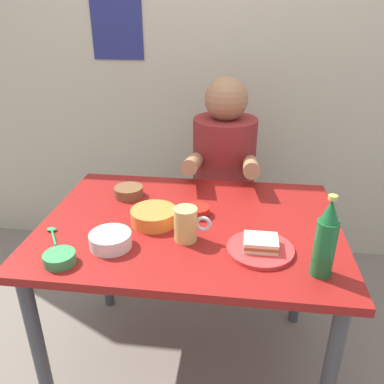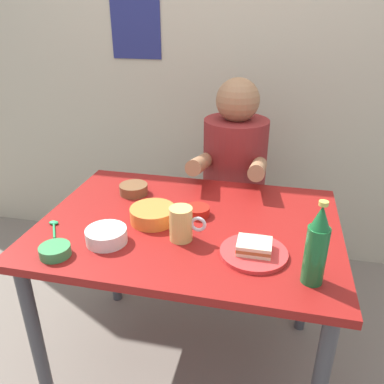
# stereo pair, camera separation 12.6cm
# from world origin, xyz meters

# --- Properties ---
(ground_plane) EXTENTS (6.00, 6.00, 0.00)m
(ground_plane) POSITION_xyz_m (0.00, 0.00, 0.00)
(ground_plane) COLOR slate
(wall_back) EXTENTS (4.40, 0.09, 2.60)m
(wall_back) POSITION_xyz_m (-0.00, 1.05, 1.30)
(wall_back) COLOR #BCB299
(wall_back) RESTS_ON ground
(dining_table) EXTENTS (1.10, 0.80, 0.74)m
(dining_table) POSITION_xyz_m (0.00, 0.00, 0.65)
(dining_table) COLOR maroon
(dining_table) RESTS_ON ground
(stool) EXTENTS (0.34, 0.34, 0.45)m
(stool) POSITION_xyz_m (0.09, 0.63, 0.35)
(stool) COLOR #4C4C51
(stool) RESTS_ON ground
(person_seated) EXTENTS (0.33, 0.56, 0.72)m
(person_seated) POSITION_xyz_m (0.09, 0.62, 0.77)
(person_seated) COLOR maroon
(person_seated) RESTS_ON stool
(plate_orange) EXTENTS (0.22, 0.22, 0.01)m
(plate_orange) POSITION_xyz_m (0.25, -0.16, 0.75)
(plate_orange) COLOR red
(plate_orange) RESTS_ON dining_table
(sandwich) EXTENTS (0.11, 0.09, 0.04)m
(sandwich) POSITION_xyz_m (0.25, -0.16, 0.77)
(sandwich) COLOR beige
(sandwich) RESTS_ON plate_orange
(beer_mug) EXTENTS (0.13, 0.08, 0.12)m
(beer_mug) POSITION_xyz_m (0.00, -0.12, 0.80)
(beer_mug) COLOR #D1BC66
(beer_mug) RESTS_ON dining_table
(beer_bottle) EXTENTS (0.06, 0.06, 0.26)m
(beer_bottle) POSITION_xyz_m (0.43, -0.26, 0.86)
(beer_bottle) COLOR #19602D
(beer_bottle) RESTS_ON dining_table
(rice_bowl_white) EXTENTS (0.14, 0.14, 0.05)m
(rice_bowl_white) POSITION_xyz_m (-0.24, -0.20, 0.77)
(rice_bowl_white) COLOR silver
(rice_bowl_white) RESTS_ON dining_table
(sambal_bowl_red) EXTENTS (0.10, 0.10, 0.03)m
(sambal_bowl_red) POSITION_xyz_m (0.02, 0.06, 0.76)
(sambal_bowl_red) COLOR #B21E14
(sambal_bowl_red) RESTS_ON dining_table
(dip_bowl_green) EXTENTS (0.10, 0.10, 0.03)m
(dip_bowl_green) POSITION_xyz_m (-0.37, -0.31, 0.76)
(dip_bowl_green) COLOR #388C4C
(dip_bowl_green) RESTS_ON dining_table
(condiment_bowl_brown) EXTENTS (0.12, 0.12, 0.04)m
(condiment_bowl_brown) POSITION_xyz_m (-0.29, 0.18, 0.76)
(condiment_bowl_brown) COLOR brown
(condiment_bowl_brown) RESTS_ON dining_table
(soup_bowl_orange) EXTENTS (0.17, 0.17, 0.05)m
(soup_bowl_orange) POSITION_xyz_m (-0.13, -0.02, 0.77)
(soup_bowl_orange) COLOR orange
(soup_bowl_orange) RESTS_ON dining_table
(spoon) EXTENTS (0.08, 0.11, 0.01)m
(spoon) POSITION_xyz_m (-0.47, -0.15, 0.75)
(spoon) COLOR #26A559
(spoon) RESTS_ON dining_table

